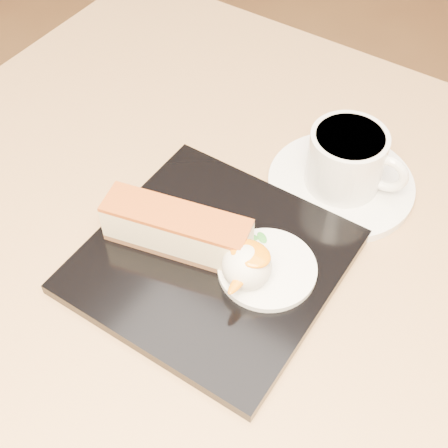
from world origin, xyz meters
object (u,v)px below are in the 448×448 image
Objects in this scene: table at (211,359)px; ice_cream_scoop at (247,266)px; cheesecake at (177,230)px; coffee_cup at (348,159)px; dessert_plate at (212,261)px; saucer at (341,184)px.

ice_cream_scoop reaches higher than table.
cheesecake and ice_cream_scoop have the same top height.
cheesecake is 1.38× the size of coffee_cup.
saucer is at bearing 70.27° from dessert_plate.
table is at bearing -163.35° from ice_cream_scoop.
coffee_cup reaches higher than cheesecake.
saucer is at bearing 180.00° from coffee_cup.
dessert_plate is 2.15× the size of coffee_cup.
cheesecake is at bearing -125.35° from coffee_cup.
ice_cream_scoop is at bearing -7.13° from dessert_plate.
ice_cream_scoop is 0.16m from coffee_cup.
dessert_plate is (-0.01, 0.02, 0.16)m from table.
cheesecake is 3.19× the size of ice_cream_scoop.
coffee_cup is (0.06, 0.16, 0.04)m from dessert_plate.
dessert_plate reaches higher than saucer.
dessert_plate is 1.56× the size of cheesecake.
coffee_cup is at bearing 73.17° from table.
coffee_cup is at bearing 69.66° from dessert_plate.
ice_cream_scoop reaches higher than saucer.
coffee_cup is (0.05, 0.17, 0.20)m from table.
dessert_plate is at bearing 111.62° from table.
ice_cream_scoop is (0.07, 0.00, 0.00)m from cheesecake.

